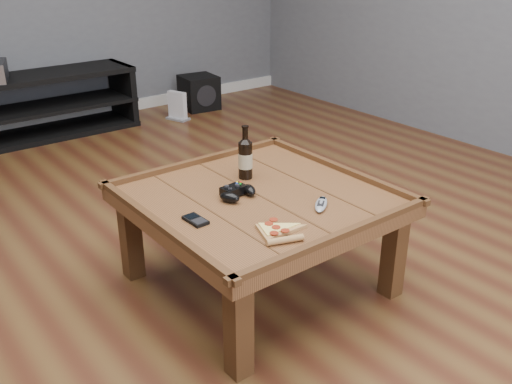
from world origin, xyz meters
TOP-DOWN VIEW (x-y plane):
  - ground at (0.00, 0.00)m, footprint 6.00×6.00m
  - baseboard at (0.00, 2.99)m, footprint 5.00×0.02m
  - coffee_table at (0.00, 0.00)m, footprint 1.03×1.03m
  - media_console at (0.00, 2.75)m, footprint 1.40×0.45m
  - beer_bottle at (0.07, 0.19)m, footprint 0.07×0.07m
  - game_controller at (-0.09, 0.04)m, footprint 0.19×0.13m
  - pizza_slice at (-0.16, -0.31)m, footprint 0.23×0.29m
  - smartphone at (-0.35, -0.04)m, footprint 0.06×0.11m
  - remote_control at (0.13, -0.25)m, footprint 0.15×0.13m
  - subwoofer at (1.39, 2.67)m, footprint 0.34×0.34m
  - game_console at (1.04, 2.49)m, footprint 0.17×0.22m

SIDE VIEW (x-z plane):
  - ground at x=0.00m, z-range 0.00..0.00m
  - baseboard at x=0.00m, z-range 0.00..0.10m
  - game_console at x=1.04m, z-range -0.01..0.24m
  - subwoofer at x=1.39m, z-range 0.00..0.31m
  - media_console at x=0.00m, z-range 0.00..0.50m
  - coffee_table at x=0.00m, z-range 0.15..0.63m
  - smartphone at x=-0.35m, z-range 0.45..0.46m
  - pizza_slice at x=-0.16m, z-range 0.45..0.47m
  - remote_control at x=0.13m, z-range 0.45..0.47m
  - game_controller at x=-0.09m, z-range 0.45..0.50m
  - beer_bottle at x=0.07m, z-range 0.43..0.68m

